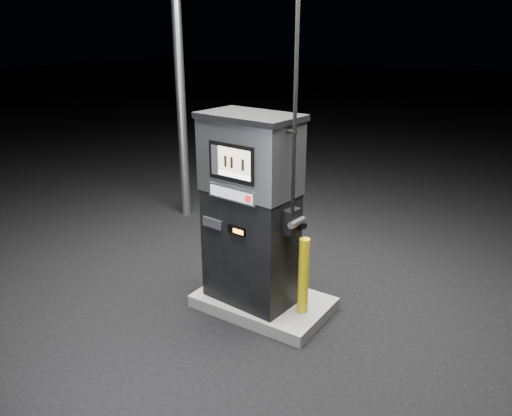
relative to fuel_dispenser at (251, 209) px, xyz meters
The scene contains 5 objects.
ground 1.32m from the fuel_dispenser, 41.96° to the left, with size 80.00×80.00×0.00m, color black.
pump_island 1.25m from the fuel_dispenser, 41.96° to the left, with size 1.60×1.00×0.15m, color #63635F.
fuel_dispenser is the anchor object (origin of this frame).
bollard_left 0.80m from the fuel_dispenser, behind, with size 0.14×0.14×1.02m, color gold.
bollard_right 0.98m from the fuel_dispenser, ahead, with size 0.12×0.12×0.93m, color gold.
Camera 1 is at (2.92, -4.57, 3.29)m, focal length 35.00 mm.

